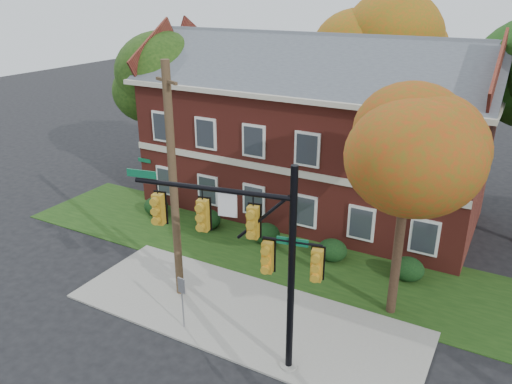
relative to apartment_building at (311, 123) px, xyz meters
The scene contains 15 objects.
ground 13.11m from the apartment_building, 80.50° to the right, with size 120.00×120.00×0.00m, color black.
sidewalk 12.18m from the apartment_building, 79.65° to the right, with size 14.00×5.00×0.08m, color gray.
grass_strip 8.01m from the apartment_building, 71.43° to the right, with size 30.00×6.00×0.04m, color #193811.
apartment_building is the anchor object (origin of this frame).
hedge_far_left 9.82m from the apartment_building, 143.11° to the right, with size 1.40×1.26×1.05m, color black.
hedge_left 7.73m from the apartment_building, 123.67° to the right, with size 1.40×1.26×1.05m, color black.
hedge_center 6.89m from the apartment_building, 90.00° to the right, with size 1.40×1.26×1.05m, color black.
hedge_right 7.73m from the apartment_building, 56.33° to the right, with size 1.40×1.26×1.05m, color black.
hedge_far_right 9.82m from the apartment_building, 36.89° to the right, with size 1.40×1.26×1.05m, color black.
tree_near_right 10.97m from the apartment_building, 48.23° to the right, with size 4.50×4.25×8.58m.
tree_left_rear 9.94m from the apartment_building, behind, with size 5.40×5.10×8.88m.
tree_far_rear 8.84m from the apartment_building, 80.29° to the left, with size 6.84×6.46×11.52m.
traffic_signal 13.53m from the apartment_building, 74.68° to the right, with size 6.38×1.43×7.23m.
utility_pole 11.00m from the apartment_building, 95.43° to the right, with size 1.40×0.72×9.58m.
sign_post 13.25m from the apartment_building, 87.76° to the right, with size 0.32×0.06×2.20m.
Camera 1 is at (8.34, -13.00, 11.83)m, focal length 35.00 mm.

